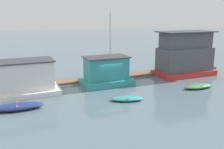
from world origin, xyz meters
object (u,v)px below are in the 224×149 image
object	(u,v)px
houseboat_red	(185,55)
dinghy_navy	(18,107)
dinghy_teal	(127,99)
dinghy_green	(198,86)
houseboat_white	(21,79)
houseboat_teal	(106,72)

from	to	relation	value
houseboat_red	dinghy_navy	xyz separation A→B (m)	(-19.75, -4.26, -2.21)
dinghy_teal	dinghy_green	xyz separation A→B (m)	(8.41, 0.46, 0.04)
houseboat_white	houseboat_teal	distance (m)	8.61
dinghy_navy	houseboat_white	bearing A→B (deg)	81.53
houseboat_teal	dinghy_green	bearing A→B (deg)	-31.30
houseboat_white	dinghy_green	size ratio (longest dim) A/B	2.09
houseboat_white	dinghy_teal	world-z (taller)	houseboat_white
houseboat_white	houseboat_red	size ratio (longest dim) A/B	0.93
dinghy_teal	dinghy_green	bearing A→B (deg)	3.16
dinghy_navy	dinghy_teal	world-z (taller)	dinghy_navy
houseboat_red	dinghy_teal	bearing A→B (deg)	-151.93
houseboat_red	dinghy_green	bearing A→B (deg)	-113.88
houseboat_teal	dinghy_teal	world-z (taller)	houseboat_teal
dinghy_navy	dinghy_green	distance (m)	17.45
houseboat_white	houseboat_red	distance (m)	19.17
houseboat_teal	dinghy_navy	xyz separation A→B (m)	(-9.22, -3.99, -1.12)
houseboat_teal	houseboat_white	bearing A→B (deg)	179.45
dinghy_teal	dinghy_green	size ratio (longest dim) A/B	0.94
houseboat_red	dinghy_teal	world-z (taller)	houseboat_red
houseboat_white	dinghy_teal	distance (m)	10.15
dinghy_green	dinghy_teal	bearing A→B (deg)	-176.84
dinghy_teal	dinghy_green	world-z (taller)	dinghy_green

